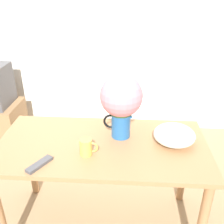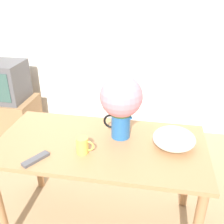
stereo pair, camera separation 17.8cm
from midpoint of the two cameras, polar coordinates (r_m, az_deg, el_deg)
name	(u,v)px [view 1 (the left image)]	position (r m, az deg, el deg)	size (l,w,h in m)	color
ground_plane	(74,224)	(2.32, -10.59, -22.85)	(12.00, 12.00, 0.00)	#9E7F5B
wall_back	(95,24)	(3.14, -5.50, 18.50)	(8.00, 0.05, 2.60)	silver
table	(102,157)	(1.86, -4.94, -9.75)	(1.43, 0.72, 0.76)	#A3754C
flower_vase	(121,101)	(1.74, -0.91, 2.40)	(0.29, 0.29, 0.45)	#235B9E
coffee_mug	(86,147)	(1.67, -8.68, -7.66)	(0.12, 0.08, 0.11)	gold
white_bowl	(174,135)	(1.80, 10.68, -5.00)	(0.28, 0.28, 0.12)	silver
remote_control	(39,164)	(1.67, -18.55, -10.85)	(0.13, 0.18, 0.02)	#4C4C51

